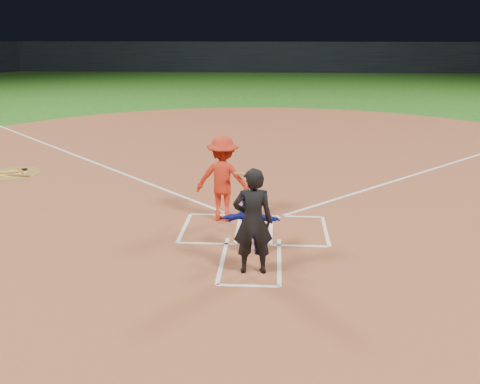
# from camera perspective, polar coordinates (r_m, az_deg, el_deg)

# --- Properties ---
(ground) EXTENTS (120.00, 120.00, 0.00)m
(ground) POSITION_cam_1_polar(r_m,az_deg,el_deg) (12.06, 1.55, -4.03)
(ground) COLOR #205916
(ground) RESTS_ON ground
(home_plate_dirt) EXTENTS (28.00, 28.00, 0.01)m
(home_plate_dirt) POSITION_cam_1_polar(r_m,az_deg,el_deg) (17.79, 2.34, 2.87)
(home_plate_dirt) COLOR brown
(home_plate_dirt) RESTS_ON ground
(stadium_wall_far) EXTENTS (80.00, 1.20, 3.20)m
(stadium_wall_far) POSITION_cam_1_polar(r_m,az_deg,el_deg) (59.32, 3.51, 14.18)
(stadium_wall_far) COLOR black
(stadium_wall_far) RESTS_ON ground
(home_plate) EXTENTS (0.60, 0.60, 0.02)m
(home_plate) POSITION_cam_1_polar(r_m,az_deg,el_deg) (12.05, 1.55, -3.94)
(home_plate) COLOR white
(home_plate) RESTS_ON home_plate_dirt
(on_deck_circle) EXTENTS (1.70, 1.70, 0.01)m
(on_deck_circle) POSITION_cam_1_polar(r_m,az_deg,el_deg) (18.16, -23.11, 1.84)
(on_deck_circle) COLOR brown
(on_deck_circle) RESTS_ON home_plate_dirt
(on_deck_logo) EXTENTS (0.80, 0.80, 0.00)m
(on_deck_logo) POSITION_cam_1_polar(r_m,az_deg,el_deg) (18.16, -23.11, 1.86)
(on_deck_logo) COLOR gold
(on_deck_logo) RESTS_ON on_deck_circle
(on_deck_bat_a) EXTENTS (0.52, 0.73, 0.06)m
(on_deck_bat_a) POSITION_cam_1_polar(r_m,az_deg,el_deg) (18.31, -22.36, 2.15)
(on_deck_bat_a) COLOR olive
(on_deck_bat_a) RESTS_ON on_deck_circle
(on_deck_bat_b) EXTENTS (0.79, 0.41, 0.06)m
(on_deck_bat_b) POSITION_cam_1_polar(r_m,az_deg,el_deg) (18.16, -23.82, 1.87)
(on_deck_bat_b) COLOR brown
(on_deck_bat_b) RESTS_ON on_deck_circle
(on_deck_bat_c) EXTENTS (0.84, 0.21, 0.06)m
(on_deck_bat_c) POSITION_cam_1_polar(r_m,az_deg,el_deg) (17.76, -22.68, 1.70)
(on_deck_bat_c) COLOR brown
(on_deck_bat_c) RESTS_ON on_deck_circle
(bat_weight_donut) EXTENTS (0.19, 0.19, 0.05)m
(bat_weight_donut) POSITION_cam_1_polar(r_m,az_deg,el_deg) (18.42, -22.02, 2.25)
(bat_weight_donut) COLOR black
(bat_weight_donut) RESTS_ON on_deck_circle
(catcher) EXTENTS (1.19, 0.43, 1.26)m
(catcher) POSITION_cam_1_polar(r_m,az_deg,el_deg) (10.60, 1.10, -3.30)
(catcher) COLOR #121B98
(catcher) RESTS_ON home_plate_dirt
(umpire) EXTENTS (0.77, 0.55, 1.98)m
(umpire) POSITION_cam_1_polar(r_m,az_deg,el_deg) (9.63, 1.37, -3.14)
(umpire) COLOR black
(umpire) RESTS_ON home_plate_dirt
(chalk_markings) EXTENTS (28.35, 17.32, 0.01)m
(chalk_markings) POSITION_cam_1_polar(r_m,az_deg,el_deg) (17.10, 2.27, 2.32)
(chalk_markings) COLOR white
(chalk_markings) RESTS_ON home_plate_dirt
(batter_at_plate) EXTENTS (1.62, 0.90, 2.00)m
(batter_at_plate) POSITION_cam_1_polar(r_m,az_deg,el_deg) (12.37, -1.82, 1.44)
(batter_at_plate) COLOR red
(batter_at_plate) RESTS_ON home_plate_dirt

